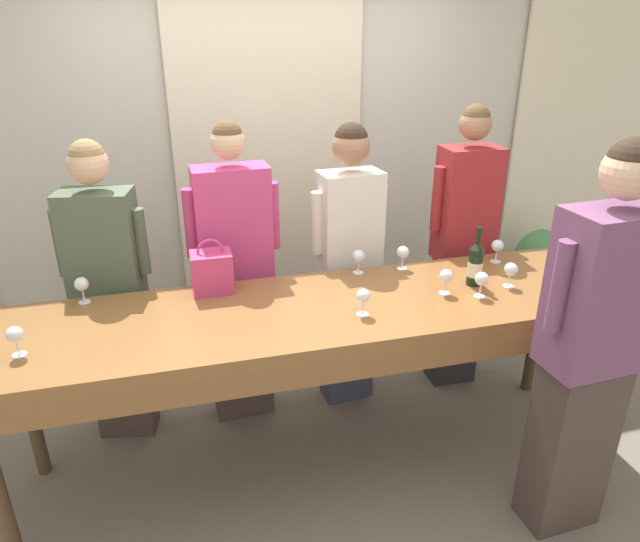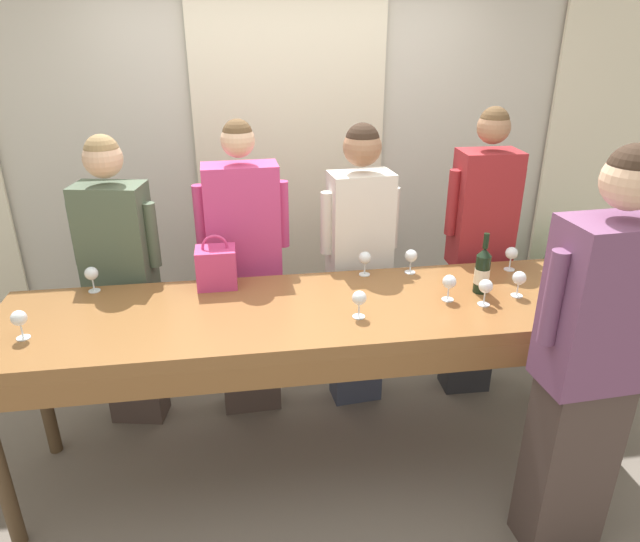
# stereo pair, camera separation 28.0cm
# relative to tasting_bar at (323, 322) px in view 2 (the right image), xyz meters

# --- Properties ---
(ground_plane) EXTENTS (18.00, 18.00, 0.00)m
(ground_plane) POSITION_rel_tasting_bar_xyz_m (0.00, 0.02, -0.90)
(ground_plane) COLOR #70665B
(wall_back) EXTENTS (12.00, 0.06, 2.80)m
(wall_back) POSITION_rel_tasting_bar_xyz_m (0.00, 1.51, 0.50)
(wall_back) COLOR beige
(wall_back) RESTS_ON ground_plane
(curtain_panel_center) EXTENTS (1.27, 0.03, 2.69)m
(curtain_panel_center) POSITION_rel_tasting_bar_xyz_m (0.00, 1.44, 0.45)
(curtain_panel_center) COLOR #EFE5C6
(curtain_panel_center) RESTS_ON ground_plane
(curtain_panel_right) EXTENTS (1.27, 0.03, 2.69)m
(curtain_panel_right) POSITION_rel_tasting_bar_xyz_m (2.52, 1.44, 0.45)
(curtain_panel_right) COLOR #EFE5C6
(curtain_panel_right) RESTS_ON ground_plane
(tasting_bar) EXTENTS (3.14, 0.79, 0.98)m
(tasting_bar) POSITION_rel_tasting_bar_xyz_m (0.00, 0.00, 0.00)
(tasting_bar) COLOR brown
(tasting_bar) RESTS_ON ground_plane
(wine_bottle) EXTENTS (0.08, 0.08, 0.32)m
(wine_bottle) POSITION_rel_tasting_bar_xyz_m (0.83, 0.05, 0.20)
(wine_bottle) COLOR black
(wine_bottle) RESTS_ON tasting_bar
(handbag) EXTENTS (0.20, 0.16, 0.29)m
(handbag) POSITION_rel_tasting_bar_xyz_m (-0.51, 0.33, 0.19)
(handbag) COLOR #C63870
(handbag) RESTS_ON tasting_bar
(wine_glass_front_left) EXTENTS (0.07, 0.07, 0.13)m
(wine_glass_front_left) POSITION_rel_tasting_bar_xyz_m (0.79, -0.09, 0.18)
(wine_glass_front_left) COLOR white
(wine_glass_front_left) RESTS_ON tasting_bar
(wine_glass_front_mid) EXTENTS (0.07, 0.07, 0.13)m
(wine_glass_front_mid) POSITION_rel_tasting_bar_xyz_m (-1.35, -0.09, 0.18)
(wine_glass_front_mid) COLOR white
(wine_glass_front_mid) RESTS_ON tasting_bar
(wine_glass_front_right) EXTENTS (0.07, 0.07, 0.13)m
(wine_glass_front_right) POSITION_rel_tasting_bar_xyz_m (1.10, 0.30, 0.18)
(wine_glass_front_right) COLOR white
(wine_glass_front_right) RESTS_ON tasting_bar
(wine_glass_center_left) EXTENTS (0.07, 0.07, 0.13)m
(wine_glass_center_left) POSITION_rel_tasting_bar_xyz_m (-1.14, 0.36, 0.18)
(wine_glass_center_left) COLOR white
(wine_glass_center_left) RESTS_ON tasting_bar
(wine_glass_center_mid) EXTENTS (0.07, 0.07, 0.13)m
(wine_glass_center_mid) POSITION_rel_tasting_bar_xyz_m (0.29, 0.35, 0.18)
(wine_glass_center_mid) COLOR white
(wine_glass_center_mid) RESTS_ON tasting_bar
(wine_glass_center_right) EXTENTS (0.07, 0.07, 0.13)m
(wine_glass_center_right) POSITION_rel_tasting_bar_xyz_m (0.63, -0.01, 0.18)
(wine_glass_center_right) COLOR white
(wine_glass_center_right) RESTS_ON tasting_bar
(wine_glass_back_left) EXTENTS (0.07, 0.07, 0.13)m
(wine_glass_back_left) POSITION_rel_tasting_bar_xyz_m (0.15, -0.12, 0.18)
(wine_glass_back_left) COLOR white
(wine_glass_back_left) RESTS_ON tasting_bar
(wine_glass_back_mid) EXTENTS (0.07, 0.07, 0.13)m
(wine_glass_back_mid) POSITION_rel_tasting_bar_xyz_m (0.54, 0.34, 0.18)
(wine_glass_back_mid) COLOR white
(wine_glass_back_mid) RESTS_ON tasting_bar
(wine_glass_back_right) EXTENTS (0.07, 0.07, 0.13)m
(wine_glass_back_right) POSITION_rel_tasting_bar_xyz_m (0.99, -0.02, 0.18)
(wine_glass_back_right) COLOR white
(wine_glass_back_right) RESTS_ON tasting_bar
(guest_olive_jacket) EXTENTS (0.48, 0.29, 1.74)m
(guest_olive_jacket) POSITION_rel_tasting_bar_xyz_m (-1.05, 0.60, 0.01)
(guest_olive_jacket) COLOR #473833
(guest_olive_jacket) RESTS_ON ground_plane
(guest_pink_top) EXTENTS (0.52, 0.22, 1.80)m
(guest_pink_top) POSITION_rel_tasting_bar_xyz_m (-0.36, 0.60, 0.03)
(guest_pink_top) COLOR #473833
(guest_pink_top) RESTS_ON ground_plane
(guest_cream_sweater) EXTENTS (0.47, 0.25, 1.76)m
(guest_cream_sweater) POSITION_rel_tasting_bar_xyz_m (0.31, 0.60, 0.04)
(guest_cream_sweater) COLOR #383D51
(guest_cream_sweater) RESTS_ON ground_plane
(guest_striped_shirt) EXTENTS (0.46, 0.24, 1.83)m
(guest_striped_shirt) POSITION_rel_tasting_bar_xyz_m (1.05, 0.60, 0.05)
(guest_striped_shirt) COLOR #28282D
(guest_striped_shirt) RESTS_ON ground_plane
(host_pouring) EXTENTS (0.53, 0.28, 1.87)m
(host_pouring) POSITION_rel_tasting_bar_xyz_m (1.01, -0.64, 0.07)
(host_pouring) COLOR #473833
(host_pouring) RESTS_ON ground_plane
(potted_plant) EXTENTS (0.41, 0.41, 0.82)m
(potted_plant) POSITION_rel_tasting_bar_xyz_m (2.01, 1.08, -0.45)
(potted_plant) COLOR #935B3D
(potted_plant) RESTS_ON ground_plane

